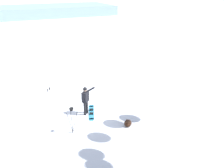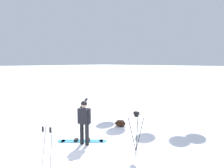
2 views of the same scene
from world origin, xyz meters
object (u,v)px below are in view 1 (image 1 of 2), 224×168
Objects in this scene: snowboarder at (86,98)px; ski_poles at (49,96)px; camera_tripod at (72,115)px; snowboard at (91,112)px; gear_bag_large at (128,123)px.

snowboarder reaches higher than ski_poles.
ski_poles is (1.97, 0.87, -0.12)m from snowboarder.
snowboarder reaches higher than camera_tripod.
snowboarder is at bearing -66.00° from camera_tripod.
snowboarder is 1.14× the size of snowboard.
camera_tripod is at bearing 107.88° from snowboard.
camera_tripod is 2.87m from ski_poles.
snowboarder is 2.66m from gear_bag_large.
snowboard is 2.53m from ski_poles.
camera_tripod is (1.72, 2.16, 0.83)m from gear_bag_large.
gear_bag_large is at bearing -176.27° from snowboard.
ski_poles is (4.46, 1.31, 0.71)m from gear_bag_large.
snowboard is 2.31m from camera_tripod.
camera_tripod is at bearing 114.00° from snowboarder.
snowboarder is 2.60× the size of gear_bag_large.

